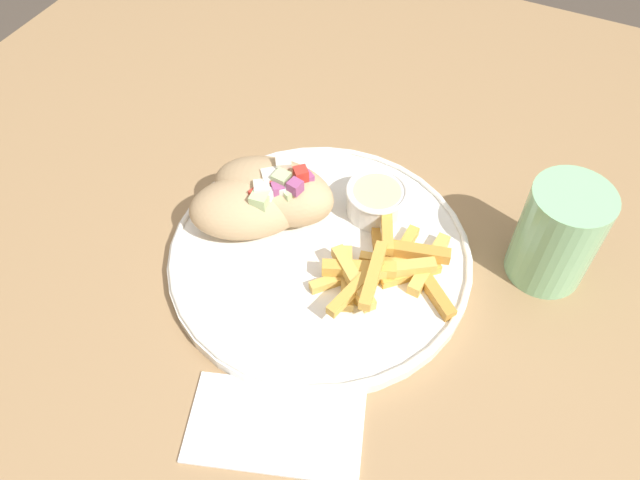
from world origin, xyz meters
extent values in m
plane|color=#4C4238|center=(0.00, 0.00, 0.00)|extent=(10.00, 10.00, 0.00)
cube|color=#9E7A51|center=(0.00, 0.00, 0.72)|extent=(1.13, 1.13, 0.04)
cylinder|color=#9E7A51|center=(-0.49, 0.49, 0.35)|extent=(0.06, 0.06, 0.70)
cube|color=white|center=(0.07, -0.21, 0.74)|extent=(0.17, 0.13, 0.00)
cylinder|color=white|center=(0.02, -0.03, 0.74)|extent=(0.31, 0.31, 0.01)
torus|color=white|center=(0.02, -0.03, 0.75)|extent=(0.31, 0.31, 0.01)
ellipsoid|color=tan|center=(-0.06, -0.03, 0.78)|extent=(0.14, 0.13, 0.06)
cube|color=red|center=(-0.05, -0.03, 0.81)|extent=(0.01, 0.01, 0.01)
cube|color=silver|center=(-0.04, -0.02, 0.81)|extent=(0.02, 0.02, 0.02)
cube|color=#A34C84|center=(-0.03, -0.02, 0.81)|extent=(0.02, 0.02, 0.01)
cube|color=white|center=(-0.03, -0.03, 0.81)|extent=(0.01, 0.01, 0.01)
cube|color=#B7D693|center=(-0.04, -0.03, 0.80)|extent=(0.02, 0.02, 0.02)
cube|color=silver|center=(-0.04, -0.01, 0.81)|extent=(0.02, 0.02, 0.02)
cube|color=red|center=(-0.04, -0.01, 0.81)|extent=(0.02, 0.02, 0.02)
ellipsoid|color=tan|center=(-0.04, 0.00, 0.78)|extent=(0.14, 0.09, 0.06)
cube|color=white|center=(-0.03, -0.02, 0.81)|extent=(0.01, 0.01, 0.01)
cube|color=#B7D693|center=(-0.03, -0.01, 0.81)|extent=(0.02, 0.02, 0.02)
cube|color=#A34C84|center=(-0.01, 0.01, 0.81)|extent=(0.02, 0.02, 0.01)
cube|color=silver|center=(-0.04, 0.01, 0.81)|extent=(0.02, 0.02, 0.02)
cube|color=red|center=(-0.01, 0.01, 0.82)|extent=(0.02, 0.02, 0.01)
cube|color=#A34C84|center=(-0.01, -0.01, 0.81)|extent=(0.02, 0.02, 0.01)
cube|color=#B7D693|center=(-0.02, -0.02, 0.80)|extent=(0.02, 0.02, 0.01)
cube|color=#E5B251|center=(0.06, -0.05, 0.76)|extent=(0.04, 0.07, 0.01)
cube|color=#E5B251|center=(0.06, -0.05, 0.76)|extent=(0.06, 0.06, 0.01)
cube|color=gold|center=(0.08, 0.00, 0.76)|extent=(0.04, 0.07, 0.01)
cube|color=gold|center=(0.09, -0.04, 0.76)|extent=(0.03, 0.06, 0.01)
cube|color=#E5B251|center=(0.09, -0.03, 0.76)|extent=(0.06, 0.06, 0.01)
cube|color=#E5B251|center=(0.13, 0.00, 0.76)|extent=(0.02, 0.08, 0.01)
cube|color=gold|center=(0.14, -0.02, 0.76)|extent=(0.07, 0.06, 0.01)
cube|color=gold|center=(0.12, -0.02, 0.76)|extent=(0.05, 0.05, 0.01)
cube|color=#E5B251|center=(0.10, -0.01, 0.76)|extent=(0.06, 0.02, 0.01)
cube|color=gold|center=(0.10, 0.00, 0.76)|extent=(0.02, 0.07, 0.01)
cube|color=gold|center=(0.09, -0.05, 0.78)|extent=(0.02, 0.08, 0.01)
cube|color=gold|center=(0.08, 0.01, 0.78)|extent=(0.04, 0.06, 0.01)
cube|color=#E5B251|center=(0.10, -0.03, 0.77)|extent=(0.08, 0.06, 0.01)
cube|color=gold|center=(0.07, -0.04, 0.77)|extent=(0.07, 0.04, 0.01)
cube|color=gold|center=(0.08, -0.07, 0.77)|extent=(0.03, 0.08, 0.01)
cube|color=#E5B251|center=(0.07, -0.06, 0.77)|extent=(0.07, 0.06, 0.01)
cube|color=gold|center=(0.12, 0.00, 0.77)|extent=(0.07, 0.03, 0.01)
cylinder|color=white|center=(0.05, 0.05, 0.77)|extent=(0.06, 0.06, 0.03)
cylinder|color=beige|center=(0.05, 0.05, 0.78)|extent=(0.05, 0.05, 0.01)
torus|color=white|center=(0.05, 0.05, 0.78)|extent=(0.07, 0.07, 0.00)
cylinder|color=#8CCC93|center=(0.24, 0.06, 0.79)|extent=(0.08, 0.08, 0.11)
cylinder|color=silver|center=(0.24, 0.06, 0.78)|extent=(0.07, 0.07, 0.07)
camera|label=1|loc=(0.19, -0.38, 1.26)|focal=35.00mm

